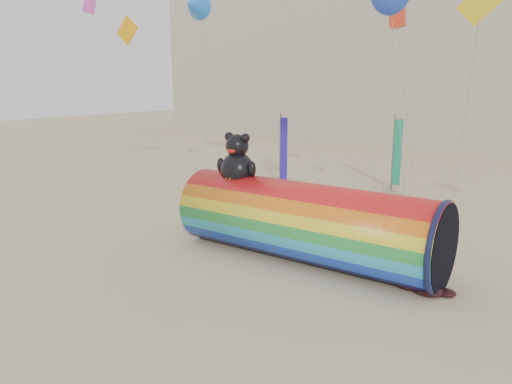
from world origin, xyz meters
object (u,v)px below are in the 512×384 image
Objects in this scene: hotel_building at (381,57)px; fabric_bundle at (417,285)px; windsock_assembly at (305,220)px; kite_handler at (414,259)px.

hotel_building is 50.99m from fabric_bundle.
windsock_assembly is 4.57m from kite_handler.
kite_handler is (4.40, 0.76, -0.98)m from windsock_assembly.
windsock_assembly is at bearing -70.94° from hotel_building.
hotel_building is at bearing 109.06° from windsock_assembly.
windsock_assembly reaches higher than fabric_bundle.
kite_handler is at bearing 9.75° from windsock_assembly.
fabric_bundle is at bearing -65.70° from hotel_building.
hotel_building is 48.63m from windsock_assembly.
windsock_assembly reaches higher than kite_handler.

